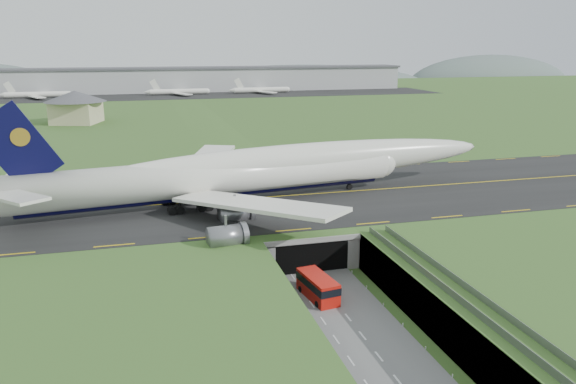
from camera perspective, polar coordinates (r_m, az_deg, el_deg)
name	(u,v)px	position (r m, az deg, el deg)	size (l,w,h in m)	color
ground	(328,294)	(83.75, 4.13, -10.30)	(900.00, 900.00, 0.00)	#365622
airfield_deck	(329,275)	(82.52, 4.17, -8.41)	(800.00, 800.00, 6.00)	gray
trench_road	(347,317)	(77.39, 5.99, -12.47)	(12.00, 75.00, 0.20)	slate
taxiway	(275,197)	(111.49, -1.35, -0.50)	(800.00, 44.00, 0.18)	black
tunnel_portal	(297,236)	(97.26, 0.94, -4.50)	(17.00, 22.30, 6.00)	gray
guideway	(471,309)	(70.54, 18.13, -11.27)	(3.00, 53.00, 7.05)	#A8A8A3
jumbo_jet	(252,172)	(107.67, -3.67, 2.07)	(103.82, 64.61, 21.57)	white
shuttle_tram	(318,287)	(81.48, 3.05, -9.60)	(4.33, 8.65, 3.36)	red
service_building	(76,104)	(231.87, -20.76, 8.36)	(28.59, 28.59, 12.54)	#C3BD8D
cargo_terminal	(176,79)	(372.43, -11.35, 11.15)	(320.00, 67.00, 15.60)	#B2B2B2
distant_hills	(239,90)	(511.03, -4.97, 10.26)	(700.00, 91.00, 60.00)	#4E5E59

